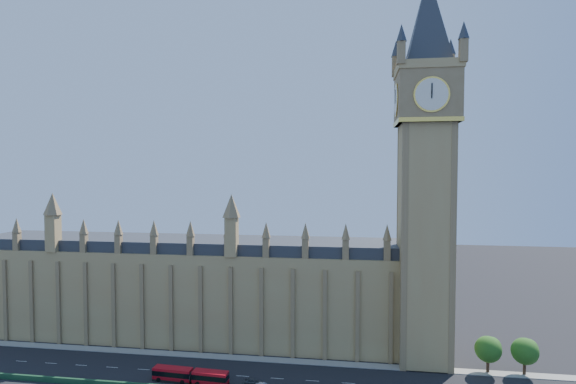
# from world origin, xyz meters

# --- Properties ---
(ground) EXTENTS (400.00, 400.00, 0.00)m
(ground) POSITION_xyz_m (0.00, 0.00, 0.00)
(ground) COLOR black
(ground) RESTS_ON ground
(palace_westminster) EXTENTS (120.00, 20.00, 28.00)m
(palace_westminster) POSITION_xyz_m (-25.00, 22.00, 13.86)
(palace_westminster) COLOR #A4824F
(palace_westminster) RESTS_ON ground
(elizabeth_tower) EXTENTS (20.59, 20.59, 105.00)m
(elizabeth_tower) POSITION_xyz_m (38.00, 13.99, 54.56)
(elizabeth_tower) COLOR #A4824F
(elizabeth_tower) RESTS_ON ground
(kerb_north) EXTENTS (160.00, 3.00, 0.16)m
(kerb_north) POSITION_xyz_m (0.00, 9.50, 0.08)
(kerb_north) COLOR gray
(kerb_north) RESTS_ON ground
(tree_east_near) EXTENTS (6.00, 6.00, 8.50)m
(tree_east_near) POSITION_xyz_m (52.22, 10.08, 5.64)
(tree_east_near) COLOR #382619
(tree_east_near) RESTS_ON ground
(tree_east_far) EXTENTS (6.00, 6.00, 8.50)m
(tree_east_far) POSITION_xyz_m (60.22, 10.08, 5.64)
(tree_east_far) COLOR #382619
(tree_east_far) RESTS_ON ground
(red_bus) EXTENTS (17.43, 3.73, 2.94)m
(red_bus) POSITION_xyz_m (-14.70, -4.68, 1.55)
(red_bus) COLOR #AE0B17
(red_bus) RESTS_ON ground
(car_grey) EXTENTS (4.10, 1.74, 1.38)m
(car_grey) POSITION_xyz_m (-0.74, -3.74, 0.69)
(car_grey) COLOR #3C3D43
(car_grey) RESTS_ON ground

